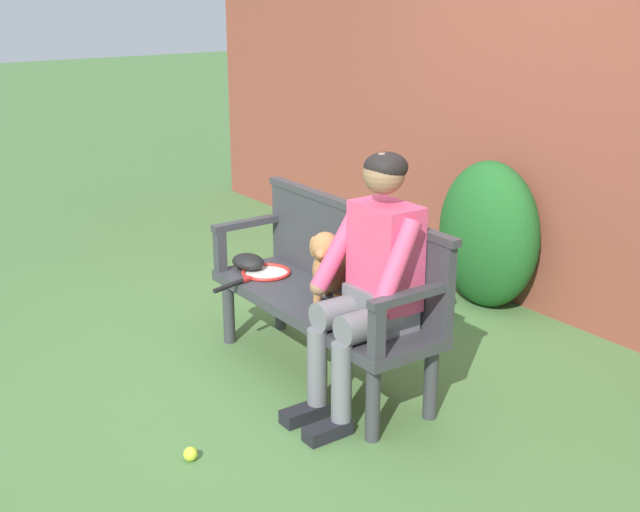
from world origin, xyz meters
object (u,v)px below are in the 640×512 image
person_seated (372,276)px  dog_on_bench (330,266)px  tennis_ball (191,454)px  garden_bench (320,311)px  baseball_glove (248,262)px  tennis_racket (263,273)px

person_seated → dog_on_bench: 0.39m
person_seated → tennis_ball: 1.18m
garden_bench → person_seated: (0.45, -0.01, 0.34)m
dog_on_bench → baseball_glove: (-0.72, -0.08, -0.17)m
garden_bench → tennis_racket: (-0.52, -0.04, 0.07)m
tennis_racket → dog_on_bench: bearing=5.9°
person_seated → dog_on_bench: (-0.38, 0.03, -0.06)m
dog_on_bench → tennis_ball: bearing=-74.0°
baseball_glove → garden_bench: bearing=-1.2°
person_seated → baseball_glove: (-1.11, -0.05, -0.23)m
dog_on_bench → baseball_glove: 0.75m
garden_bench → baseball_glove: size_ratio=6.98×
baseball_glove → tennis_ball: baseball_glove is taller
tennis_ball → person_seated: bearing=84.1°
person_seated → tennis_ball: (-0.10, -0.96, -0.69)m
baseball_glove → tennis_racket: bearing=0.1°
dog_on_bench → baseball_glove: bearing=-174.0°
dog_on_bench → garden_bench: bearing=-163.3°
tennis_racket → person_seated: bearing=1.8°
garden_bench → dog_on_bench: (0.07, 0.02, 0.27)m
garden_bench → tennis_racket: bearing=-175.5°
tennis_ball → baseball_glove: bearing=137.8°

